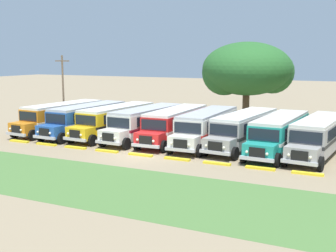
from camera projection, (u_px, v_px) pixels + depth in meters
name	position (u px, v px, depth m)	size (l,w,h in m)	color
ground_plane	(140.00, 156.00, 33.02)	(220.00, 220.00, 0.00)	#937F60
foreground_grass_strip	(80.00, 181.00, 26.42)	(80.00, 8.02, 0.01)	#4C7538
parked_bus_slot_0	(62.00, 116.00, 43.49)	(3.49, 10.96, 2.82)	orange
parked_bus_slot_1	(87.00, 118.00, 42.05)	(3.10, 10.89, 2.82)	#23519E
parked_bus_slot_2	(116.00, 119.00, 41.13)	(3.33, 10.94, 2.82)	yellow
parked_bus_slot_3	(146.00, 122.00, 39.74)	(3.26, 10.92, 2.82)	silver
parked_bus_slot_4	(175.00, 123.00, 38.75)	(2.84, 10.86, 2.82)	red
parked_bus_slot_5	(207.00, 126.00, 37.29)	(2.80, 10.85, 2.82)	silver
parked_bus_slot_6	(244.00, 128.00, 36.14)	(3.53, 10.97, 2.82)	#9E9993
parked_bus_slot_7	(279.00, 132.00, 34.23)	(3.17, 10.91, 2.82)	teal
parked_bus_slot_8	(319.00, 135.00, 33.16)	(3.55, 10.97, 2.82)	#9E9993
curb_wheelstop_0	(19.00, 141.00, 38.35)	(2.00, 0.36, 0.15)	yellow
curb_wheelstop_1	(46.00, 144.00, 37.03)	(2.00, 0.36, 0.15)	yellow
curb_wheelstop_2	(76.00, 148.00, 35.72)	(2.00, 0.36, 0.15)	yellow
curb_wheelstop_3	(107.00, 151.00, 34.40)	(2.00, 0.36, 0.15)	yellow
curb_wheelstop_4	(141.00, 155.00, 33.09)	(2.00, 0.36, 0.15)	yellow
curb_wheelstop_5	(177.00, 159.00, 31.77)	(2.00, 0.36, 0.15)	yellow
curb_wheelstop_6	(217.00, 163.00, 30.45)	(2.00, 0.36, 0.15)	yellow
curb_wheelstop_7	(260.00, 168.00, 29.14)	(2.00, 0.36, 0.15)	yellow
curb_wheelstop_8	(308.00, 174.00, 27.82)	(2.00, 0.36, 0.15)	yellow
broad_shade_tree	(248.00, 70.00, 49.10)	(10.03, 10.34, 9.11)	brown
utility_pole	(63.00, 88.00, 46.81)	(1.80, 0.20, 7.58)	brown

